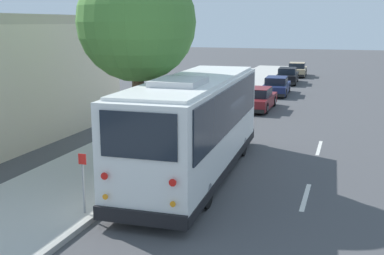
{
  "coord_description": "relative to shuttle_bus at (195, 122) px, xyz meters",
  "views": [
    {
      "loc": [
        -15.89,
        -4.52,
        5.07
      ],
      "look_at": [
        0.43,
        0.86,
        1.3
      ],
      "focal_mm": 45.0,
      "sensor_mm": 36.0,
      "label": 1
    }
  ],
  "objects": [
    {
      "name": "ground_plane",
      "position": [
        1.07,
        -0.26,
        -1.85
      ],
      "size": [
        160.0,
        160.0,
        0.0
      ],
      "primitive_type": "plane",
      "color": "#474749"
    },
    {
      "name": "sidewalk_slab",
      "position": [
        1.07,
        3.37,
        -1.78
      ],
      "size": [
        80.0,
        3.91,
        0.15
      ],
      "primitive_type": "cube",
      "color": "#B2AFA8",
      "rests_on": "ground"
    },
    {
      "name": "curb_strip",
      "position": [
        1.07,
        1.35,
        -1.78
      ],
      "size": [
        80.0,
        0.14,
        0.15
      ],
      "primitive_type": "cube",
      "color": "#9D9A94",
      "rests_on": "ground"
    },
    {
      "name": "shuttle_bus",
      "position": [
        0.0,
        0.0,
        0.0
      ],
      "size": [
        10.02,
        2.97,
        3.46
      ],
      "rotation": [
        0.0,
        0.0,
        0.04
      ],
      "color": "white",
      "rests_on": "ground"
    },
    {
      "name": "parked_sedan_maroon",
      "position": [
        13.15,
        0.36,
        -1.25
      ],
      "size": [
        4.35,
        1.75,
        1.3
      ],
      "rotation": [
        0.0,
        0.0,
        -0.01
      ],
      "color": "maroon",
      "rests_on": "ground"
    },
    {
      "name": "parked_sedan_navy",
      "position": [
        19.51,
        0.19,
        -1.27
      ],
      "size": [
        4.52,
        1.86,
        1.28
      ],
      "rotation": [
        0.0,
        0.0,
        0.04
      ],
      "color": "#19234C",
      "rests_on": "ground"
    },
    {
      "name": "parked_sedan_black",
      "position": [
        26.3,
        0.28,
        -1.24
      ],
      "size": [
        4.59,
        1.82,
        1.32
      ],
      "rotation": [
        0.0,
        0.0,
        0.04
      ],
      "color": "black",
      "rests_on": "ground"
    },
    {
      "name": "parked_sedan_tan",
      "position": [
        32.09,
        0.11,
        -1.25
      ],
      "size": [
        4.21,
        1.84,
        1.31
      ],
      "rotation": [
        0.0,
        0.0,
        0.04
      ],
      "color": "tan",
      "rests_on": "ground"
    },
    {
      "name": "street_tree",
      "position": [
        0.6,
        2.26,
        3.48
      ],
      "size": [
        4.07,
        4.07,
        7.57
      ],
      "color": "brown",
      "rests_on": "sidewalk_slab"
    },
    {
      "name": "sign_post_near",
      "position": [
        -4.39,
        1.64,
        -0.88
      ],
      "size": [
        0.06,
        0.22,
        1.61
      ],
      "color": "gray",
      "rests_on": "sidewalk_slab"
    },
    {
      "name": "sign_post_far",
      "position": [
        -2.68,
        1.64,
        -1.19
      ],
      "size": [
        0.06,
        0.06,
        1.03
      ],
      "color": "gray",
      "rests_on": "sidewalk_slab"
    },
    {
      "name": "lane_stripe_mid",
      "position": [
        -0.96,
        -3.76,
        -1.85
      ],
      "size": [
        2.4,
        0.14,
        0.01
      ],
      "primitive_type": "cube",
      "color": "silver",
      "rests_on": "ground"
    },
    {
      "name": "lane_stripe_ahead",
      "position": [
        5.04,
        -3.76,
        -1.85
      ],
      "size": [
        2.4,
        0.14,
        0.01
      ],
      "primitive_type": "cube",
      "color": "silver",
      "rests_on": "ground"
    }
  ]
}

